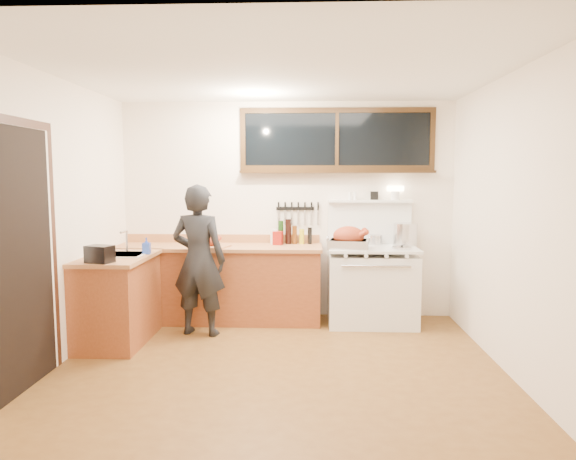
{
  "coord_description": "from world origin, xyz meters",
  "views": [
    {
      "loc": [
        0.27,
        -4.49,
        1.71
      ],
      "look_at": [
        0.05,
        0.85,
        1.15
      ],
      "focal_mm": 32.0,
      "sensor_mm": 36.0,
      "label": 1
    }
  ],
  "objects_px": {
    "man": "(199,260)",
    "cutting_board": "(210,243)",
    "vintage_stove": "(372,284)",
    "roast_turkey": "(349,239)"
  },
  "relations": [
    {
      "from": "man",
      "to": "roast_turkey",
      "type": "xyz_separation_m",
      "value": [
        1.63,
        0.36,
        0.19
      ]
    },
    {
      "from": "man",
      "to": "cutting_board",
      "type": "xyz_separation_m",
      "value": [
        0.05,
        0.39,
        0.14
      ]
    },
    {
      "from": "roast_turkey",
      "to": "vintage_stove",
      "type": "bearing_deg",
      "value": 27.0
    },
    {
      "from": "cutting_board",
      "to": "vintage_stove",
      "type": "bearing_deg",
      "value": 3.51
    },
    {
      "from": "vintage_stove",
      "to": "cutting_board",
      "type": "distance_m",
      "value": 1.93
    },
    {
      "from": "vintage_stove",
      "to": "cutting_board",
      "type": "relative_size",
      "value": 3.31
    },
    {
      "from": "man",
      "to": "vintage_stove",
      "type": "bearing_deg",
      "value": 14.72
    },
    {
      "from": "vintage_stove",
      "to": "man",
      "type": "height_order",
      "value": "man"
    },
    {
      "from": "cutting_board",
      "to": "roast_turkey",
      "type": "distance_m",
      "value": 1.59
    },
    {
      "from": "roast_turkey",
      "to": "cutting_board",
      "type": "bearing_deg",
      "value": 178.99
    }
  ]
}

